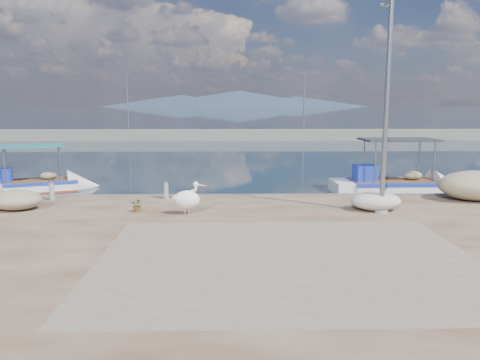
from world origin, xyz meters
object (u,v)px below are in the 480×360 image
Objects in this scene: pelican at (187,199)px; boat_right at (395,188)px; lamp_post at (386,115)px; boat_left at (33,187)px; bollard_near at (166,189)px.

boat_right is at bearing 42.26° from pelican.
lamp_post reaches higher than pelican.
lamp_post is (14.59, -6.80, 3.60)m from boat_left.
lamp_post reaches higher than boat_left.
boat_right is 0.89× the size of lamp_post.
boat_right is 5.36× the size of pelican.
boat_right reaches higher than boat_left.
boat_left is 7.83× the size of bollard_near.
pelican is 2.88m from bollard_near.
lamp_post is (6.56, 0.19, 2.77)m from pelican.
bollard_near is at bearing 119.96° from pelican.
bollard_near is at bearing -53.46° from boat_left.
boat_right reaches higher than bollard_near.
boat_left is at bearing 175.18° from boat_right.
lamp_post is 8.54m from bollard_near.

